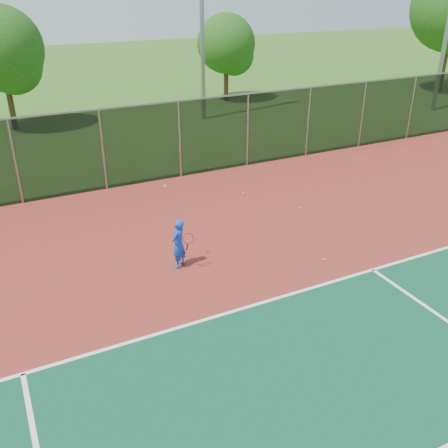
% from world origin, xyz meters
% --- Properties ---
extents(ground, '(120.00, 120.00, 0.00)m').
position_xyz_m(ground, '(0.00, 0.00, 0.00)').
color(ground, '#2E5A19').
rests_on(ground, ground).
extents(court_apron, '(30.00, 20.00, 0.02)m').
position_xyz_m(court_apron, '(0.00, 2.00, 0.01)').
color(court_apron, maroon).
rests_on(court_apron, ground).
extents(fence_back, '(30.00, 0.06, 3.03)m').
position_xyz_m(fence_back, '(0.00, 12.00, 1.56)').
color(fence_back, black).
rests_on(fence_back, court_apron).
extents(tennis_player, '(0.61, 0.70, 2.41)m').
position_xyz_m(tennis_player, '(-2.64, 5.51, 0.73)').
color(tennis_player, blue).
rests_on(tennis_player, court_apron).
extents(practice_ball_0, '(0.07, 0.07, 0.07)m').
position_xyz_m(practice_ball_0, '(1.11, 4.00, 0.06)').
color(practice_ball_0, '#B5D719').
rests_on(practice_ball_0, court_apron).
extents(practice_ball_2, '(0.07, 0.07, 0.07)m').
position_xyz_m(practice_ball_2, '(1.35, 9.25, 0.06)').
color(practice_ball_2, '#B5D719').
rests_on(practice_ball_2, court_apron).
extents(practice_ball_4, '(0.07, 0.07, 0.07)m').
position_xyz_m(practice_ball_4, '(2.46, 7.21, 0.06)').
color(practice_ball_4, '#B5D719').
rests_on(practice_ball_4, court_apron).
extents(tree_back_left, '(4.18, 4.18, 6.14)m').
position_xyz_m(tree_back_left, '(-5.12, 22.32, 3.85)').
color(tree_back_left, '#3A2315').
rests_on(tree_back_left, ground).
extents(tree_back_mid, '(3.63, 3.63, 5.33)m').
position_xyz_m(tree_back_mid, '(7.94, 23.64, 3.34)').
color(tree_back_mid, '#3A2315').
rests_on(tree_back_mid, ground).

